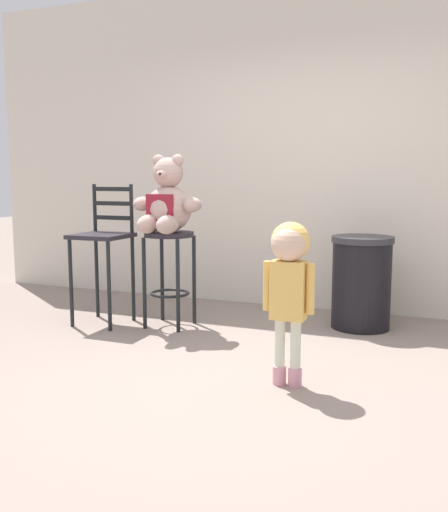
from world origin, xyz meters
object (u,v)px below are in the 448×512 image
at_px(teddy_bear, 167,203).
at_px(child_walking, 289,268).
at_px(bar_chair_empty, 104,243).
at_px(trash_bin, 361,282).
at_px(bar_stool_with_teddy, 169,259).

height_order(teddy_bear, child_walking, teddy_bear).
height_order(teddy_bear, bar_chair_empty, teddy_bear).
distance_m(teddy_bear, trash_bin, 1.72).
height_order(trash_bin, bar_chair_empty, bar_chair_empty).
bearing_deg(child_walking, teddy_bear, -97.57).
distance_m(child_walking, bar_chair_empty, 2.04).
distance_m(trash_bin, bar_chair_empty, 2.18).
height_order(bar_stool_with_teddy, child_walking, child_walking).
xyz_separation_m(child_walking, bar_chair_empty, (-1.85, 0.85, -0.02)).
bearing_deg(child_walking, bar_chair_empty, -86.32).
distance_m(teddy_bear, bar_chair_empty, 0.66).
xyz_separation_m(bar_stool_with_teddy, bar_chair_empty, (-0.56, -0.11, 0.12)).
height_order(child_walking, trash_bin, child_walking).
relative_size(teddy_bear, child_walking, 0.64).
bearing_deg(bar_stool_with_teddy, trash_bin, 19.75).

